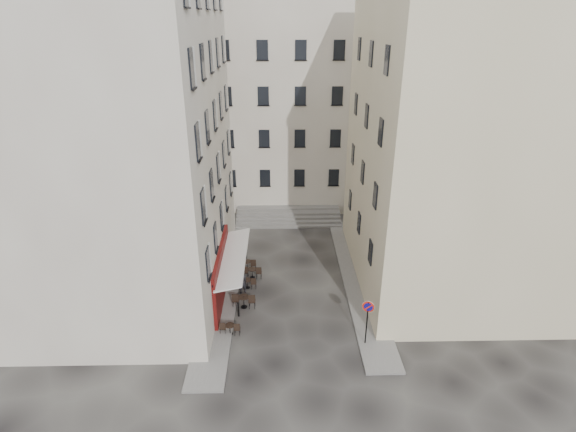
{
  "coord_description": "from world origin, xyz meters",
  "views": [
    {
      "loc": [
        -0.76,
        -23.13,
        16.47
      ],
      "look_at": [
        -0.2,
        4.0,
        4.31
      ],
      "focal_mm": 28.0,
      "sensor_mm": 36.0,
      "label": 1
    }
  ],
  "objects_px": {
    "bistro_table_a": "(230,328)",
    "pedestrian": "(242,282)",
    "bistro_table_b": "(244,300)",
    "no_parking_sign": "(368,315)"
  },
  "relations": [
    {
      "from": "bistro_table_b",
      "to": "pedestrian",
      "type": "relative_size",
      "value": 0.86
    },
    {
      "from": "pedestrian",
      "to": "bistro_table_b",
      "type": "bearing_deg",
      "value": 69.97
    },
    {
      "from": "bistro_table_a",
      "to": "bistro_table_b",
      "type": "xyz_separation_m",
      "value": [
        0.61,
        2.54,
        0.09
      ]
    },
    {
      "from": "no_parking_sign",
      "to": "bistro_table_a",
      "type": "distance_m",
      "value": 7.69
    },
    {
      "from": "no_parking_sign",
      "to": "bistro_table_b",
      "type": "relative_size",
      "value": 1.98
    },
    {
      "from": "bistro_table_a",
      "to": "bistro_table_b",
      "type": "distance_m",
      "value": 2.61
    },
    {
      "from": "bistro_table_a",
      "to": "bistro_table_b",
      "type": "bearing_deg",
      "value": 76.54
    },
    {
      "from": "pedestrian",
      "to": "bistro_table_a",
      "type": "bearing_deg",
      "value": 57.18
    },
    {
      "from": "bistro_table_a",
      "to": "pedestrian",
      "type": "height_order",
      "value": "pedestrian"
    },
    {
      "from": "bistro_table_a",
      "to": "pedestrian",
      "type": "xyz_separation_m",
      "value": [
        0.4,
        4.15,
        0.41
      ]
    }
  ]
}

